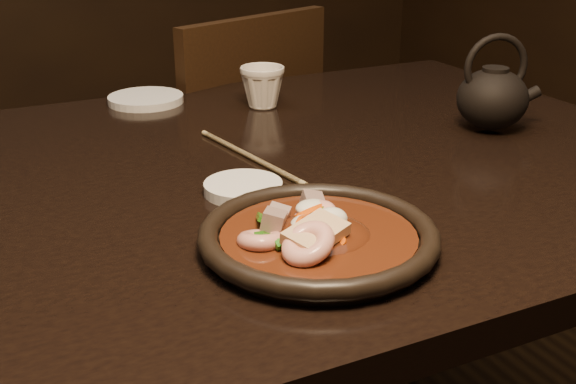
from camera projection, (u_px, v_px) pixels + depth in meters
name	position (u px, v px, depth m)	size (l,w,h in m)	color
table	(144.00, 238.00, 0.96)	(1.60, 0.90, 0.75)	black
chair	(223.00, 184.00, 1.68)	(0.53, 0.53, 0.87)	black
plate	(318.00, 237.00, 0.76)	(0.26, 0.26, 0.03)	black
stirfry	(313.00, 232.00, 0.76)	(0.15, 0.15, 0.05)	#3E190B
soy_dish	(243.00, 188.00, 0.91)	(0.10, 0.10, 0.01)	white
saucer_right	(146.00, 99.00, 1.30)	(0.13, 0.13, 0.01)	white
tea_cup	(262.00, 86.00, 1.26)	(0.08, 0.07, 0.08)	beige
chopsticks	(250.00, 156.00, 1.02)	(0.05, 0.27, 0.01)	tan
teapot	(493.00, 95.00, 1.13)	(0.14, 0.11, 0.15)	black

